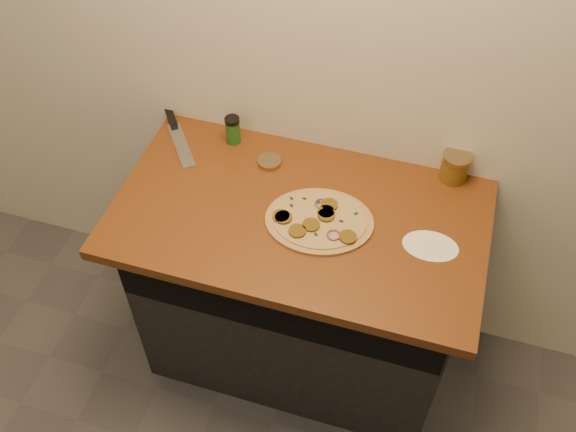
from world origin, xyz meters
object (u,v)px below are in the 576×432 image
(salsa_jar, at_px, (455,167))
(spice_shaker, at_px, (233,130))
(pizza, at_px, (319,220))
(chefs_knife, at_px, (175,129))

(salsa_jar, height_order, spice_shaker, spice_shaker)
(pizza, bearing_deg, chefs_knife, 155.87)
(chefs_knife, height_order, spice_shaker, spice_shaker)
(salsa_jar, bearing_deg, pizza, -139.56)
(salsa_jar, distance_m, spice_shaker, 0.77)
(pizza, distance_m, spice_shaker, 0.48)
(chefs_knife, bearing_deg, salsa_jar, 2.80)
(salsa_jar, bearing_deg, chefs_knife, -177.20)
(chefs_knife, height_order, salsa_jar, salsa_jar)
(pizza, distance_m, salsa_jar, 0.50)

